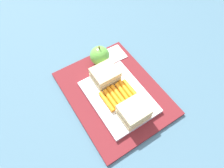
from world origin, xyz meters
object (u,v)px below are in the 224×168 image
Objects in this scene: sandwich_half_left at (134,112)px; carrot_sticks_bundle at (119,95)px; apple at (100,56)px; sandwich_half_right at (105,75)px; food_tray at (118,97)px; paper_napkin at (114,54)px.

carrot_sticks_bundle is at bearing -0.40° from sandwich_half_left.
apple reaches higher than carrot_sticks_bundle.
sandwich_half_left is 1.01× the size of apple.
sandwich_half_right is 0.08m from carrot_sticks_bundle.
sandwich_half_right is 0.78× the size of carrot_sticks_bundle.
food_tray is 2.25× the size of carrot_sticks_bundle.
carrot_sticks_bundle is 1.46× the size of paper_napkin.
sandwich_half_left is at bearing 159.26° from paper_napkin.
sandwich_half_right is 1.14× the size of paper_napkin.
carrot_sticks_bundle reaches higher than food_tray.
paper_napkin is (0.24, -0.09, -0.03)m from sandwich_half_left.
carrot_sticks_bundle is (-0.00, -0.00, 0.01)m from food_tray.
sandwich_half_left is 0.78× the size of carrot_sticks_bundle.
food_tray is 0.16m from apple.
paper_napkin is (0.00, -0.06, -0.03)m from apple.
paper_napkin is at bearing -29.39° from food_tray.
apple is 1.14× the size of paper_napkin.
paper_napkin is at bearing -87.66° from apple.
carrot_sticks_bundle is (0.08, -0.00, -0.02)m from sandwich_half_left.
food_tray is at bearing 180.00° from sandwich_half_right.
food_tray is 0.01m from carrot_sticks_bundle.
apple is (0.16, -0.03, 0.02)m from carrot_sticks_bundle.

